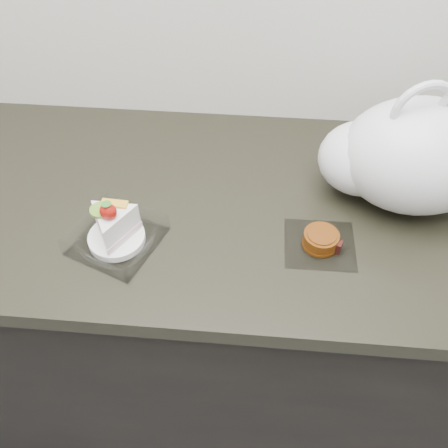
# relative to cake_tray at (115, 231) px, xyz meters

# --- Properties ---
(counter) EXTENTS (2.04, 0.64, 0.90)m
(counter) POSITION_rel_cake_tray_xyz_m (0.16, 0.14, -0.48)
(counter) COLOR black
(counter) RESTS_ON ground
(cake_tray) EXTENTS (0.20, 0.20, 0.12)m
(cake_tray) POSITION_rel_cake_tray_xyz_m (0.00, 0.00, 0.00)
(cake_tray) COLOR white
(cake_tray) RESTS_ON counter
(mooncake_wrap) EXTENTS (0.14, 0.13, 0.03)m
(mooncake_wrap) POSITION_rel_cake_tray_xyz_m (0.40, 0.03, -0.02)
(mooncake_wrap) COLOR white
(mooncake_wrap) RESTS_ON counter
(plastic_bag) EXTENTS (0.36, 0.26, 0.29)m
(plastic_bag) POSITION_rel_cake_tray_xyz_m (0.56, 0.18, 0.08)
(plastic_bag) COLOR white
(plastic_bag) RESTS_ON counter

